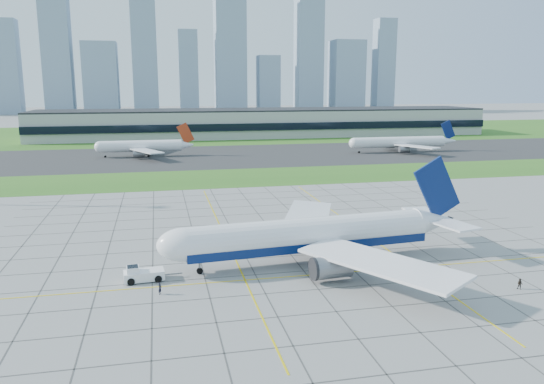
% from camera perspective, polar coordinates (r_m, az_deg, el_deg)
% --- Properties ---
extents(ground, '(1400.00, 1400.00, 0.00)m').
position_cam_1_polar(ground, '(86.89, 3.45, -8.49)').
color(ground, gray).
rests_on(ground, ground).
extents(grass_median, '(700.00, 35.00, 0.04)m').
position_cam_1_polar(grass_median, '(172.61, -4.61, 1.54)').
color(grass_median, '#2C611B').
rests_on(grass_median, ground).
extents(asphalt_taxiway, '(700.00, 75.00, 0.04)m').
position_cam_1_polar(asphalt_taxiway, '(226.64, -6.48, 3.87)').
color(asphalt_taxiway, '#383838').
rests_on(asphalt_taxiway, ground).
extents(grass_far, '(700.00, 145.00, 0.04)m').
position_cam_1_polar(grass_far, '(335.64, -8.41, 6.26)').
color(grass_far, '#2C611B').
rests_on(grass_far, ground).
extents(apron_markings, '(120.00, 130.00, 0.03)m').
position_cam_1_polar(apron_markings, '(97.13, 1.92, -6.29)').
color(apron_markings, '#474744').
rests_on(apron_markings, ground).
extents(terminal, '(260.00, 43.00, 15.80)m').
position_cam_1_polar(terminal, '(315.44, -0.80, 7.49)').
color(terminal, '#B7B7B2').
rests_on(terminal, ground).
extents(city_skyline, '(523.00, 32.40, 160.00)m').
position_cam_1_polar(city_skyline, '(599.48, -11.24, 14.05)').
color(city_skyline, '#849AAD').
rests_on(city_skyline, ground).
extents(airliner, '(54.77, 55.29, 17.24)m').
position_cam_1_polar(airliner, '(89.69, 4.22, -4.69)').
color(airliner, white).
rests_on(airliner, ground).
extents(pushback_tug, '(8.99, 3.59, 2.48)m').
position_cam_1_polar(pushback_tug, '(84.64, -13.82, -8.57)').
color(pushback_tug, white).
rests_on(pushback_tug, ground).
extents(crew_near, '(0.68, 0.78, 1.80)m').
position_cam_1_polar(crew_near, '(79.00, -11.96, -10.11)').
color(crew_near, black).
rests_on(crew_near, ground).
extents(crew_far, '(1.01, 1.01, 1.65)m').
position_cam_1_polar(crew_far, '(87.16, 25.12, -8.96)').
color(crew_far, '#2A231C').
rests_on(crew_far, ground).
extents(distant_jet_1, '(38.76, 42.66, 14.08)m').
position_cam_1_polar(distant_jet_1, '(229.33, -13.72, 4.83)').
color(distant_jet_1, white).
rests_on(distant_jet_1, ground).
extents(distant_jet_2, '(48.80, 42.66, 14.08)m').
position_cam_1_polar(distant_jet_2, '(245.34, 13.65, 5.25)').
color(distant_jet_2, white).
rests_on(distant_jet_2, ground).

